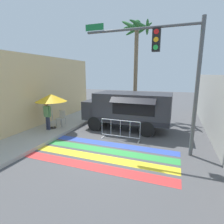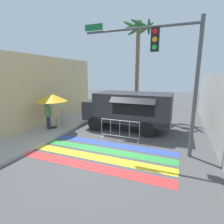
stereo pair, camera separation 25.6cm
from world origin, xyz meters
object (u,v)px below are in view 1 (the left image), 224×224
(patio_umbrella, at_px, (51,98))
(folding_chair, at_px, (61,116))
(barricade_front, at_px, (120,130))
(traffic_signal_pole, at_px, (171,62))
(vendor_person, at_px, (47,114))
(food_truck, at_px, (127,108))
(palm_tree, at_px, (136,49))

(patio_umbrella, distance_m, folding_chair, 1.49)
(barricade_front, bearing_deg, folding_chair, 170.49)
(traffic_signal_pole, relative_size, vendor_person, 3.33)
(food_truck, xyz_separation_m, folding_chair, (-4.02, -1.31, -0.62))
(food_truck, height_order, traffic_signal_pole, traffic_signal_pole)
(food_truck, relative_size, patio_umbrella, 2.51)
(traffic_signal_pole, xyz_separation_m, patio_umbrella, (-6.76, 0.71, -1.88))
(food_truck, height_order, folding_chair, food_truck)
(food_truck, bearing_deg, vendor_person, -150.76)
(traffic_signal_pole, distance_m, patio_umbrella, 7.05)
(barricade_front, height_order, palm_tree, palm_tree)
(traffic_signal_pole, height_order, folding_chair, traffic_signal_pole)
(traffic_signal_pole, distance_m, barricade_front, 4.21)
(folding_chair, distance_m, barricade_front, 4.31)
(patio_umbrella, bearing_deg, palm_tree, 56.78)
(vendor_person, bearing_deg, traffic_signal_pole, 7.04)
(folding_chair, bearing_deg, barricade_front, -16.75)
(folding_chair, height_order, barricade_front, folding_chair)
(patio_umbrella, height_order, folding_chair, patio_umbrella)
(patio_umbrella, relative_size, palm_tree, 0.28)
(traffic_signal_pole, bearing_deg, vendor_person, 176.94)
(folding_chair, xyz_separation_m, vendor_person, (-0.21, -1.06, 0.37))
(traffic_signal_pole, bearing_deg, folding_chair, 167.89)
(barricade_front, xyz_separation_m, palm_tree, (-0.56, 5.83, 4.87))
(barricade_front, bearing_deg, patio_umbrella, -179.97)
(food_truck, relative_size, palm_tree, 0.71)
(patio_umbrella, height_order, palm_tree, palm_tree)
(vendor_person, distance_m, barricade_front, 4.51)
(barricade_front, bearing_deg, vendor_person, -175.60)
(folding_chair, xyz_separation_m, barricade_front, (4.25, -0.71, -0.23))
(vendor_person, bearing_deg, folding_chair, 88.67)
(vendor_person, bearing_deg, food_truck, 39.34)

